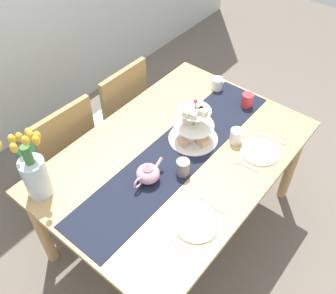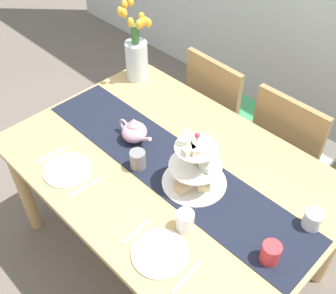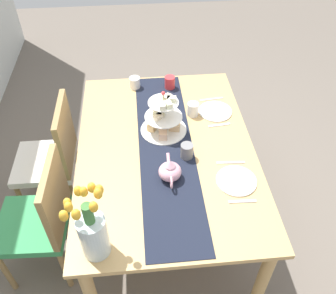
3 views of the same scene
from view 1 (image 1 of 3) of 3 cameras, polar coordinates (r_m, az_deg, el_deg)
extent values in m
plane|color=#6B6056|center=(2.83, 1.04, -11.34)|extent=(8.00, 8.00, 0.00)
cube|color=tan|center=(2.26, 1.28, -1.34)|extent=(1.59, 1.09, 0.03)
cylinder|color=tan|center=(2.85, 17.96, -2.41)|extent=(0.07, 0.07, 0.71)
cylinder|color=tan|center=(2.51, -18.38, -11.49)|extent=(0.07, 0.07, 0.71)
cylinder|color=tan|center=(3.14, 2.57, 5.68)|extent=(0.07, 0.07, 0.71)
cylinder|color=olive|center=(3.13, -14.75, -0.10)|extent=(0.04, 0.04, 0.41)
cylinder|color=olive|center=(3.03, -20.04, -3.76)|extent=(0.04, 0.04, 0.41)
cylinder|color=olive|center=(2.91, -10.45, -3.49)|extent=(0.04, 0.04, 0.41)
cylinder|color=olive|center=(2.81, -16.01, -7.60)|extent=(0.04, 0.04, 0.41)
cube|color=#389356|center=(2.80, -16.24, -0.58)|extent=(0.44, 0.44, 0.05)
cube|color=olive|center=(2.50, -14.83, 1.25)|extent=(0.42, 0.05, 0.45)
cylinder|color=olive|center=(3.36, -8.15, 4.92)|extent=(0.04, 0.04, 0.41)
cylinder|color=olive|center=(3.20, -12.71, 1.59)|extent=(0.04, 0.04, 0.41)
cylinder|color=olive|center=(3.16, -3.57, 2.24)|extent=(0.04, 0.04, 0.41)
cylinder|color=olive|center=(2.99, -8.19, -1.46)|extent=(0.04, 0.04, 0.41)
cube|color=silver|center=(3.01, -8.62, 5.06)|extent=(0.42, 0.42, 0.05)
cube|color=olive|center=(2.75, -6.40, 7.38)|extent=(0.42, 0.04, 0.45)
cube|color=black|center=(2.24, 1.29, -1.05)|extent=(1.55, 0.33, 0.00)
cylinder|color=beige|center=(2.24, 3.93, 3.80)|extent=(0.01, 0.01, 0.28)
cylinder|color=white|center=(2.33, 3.76, 1.31)|extent=(0.30, 0.30, 0.01)
cylinder|color=white|center=(2.26, 3.89, 3.30)|extent=(0.24, 0.24, 0.01)
cylinder|color=white|center=(2.19, 4.03, 5.42)|extent=(0.19, 0.19, 0.01)
cube|color=#EAD58D|center=(2.35, 4.67, 2.43)|extent=(0.07, 0.07, 0.04)
cube|color=#E5B979|center=(2.35, 2.37, 2.64)|extent=(0.07, 0.07, 0.05)
cube|color=beige|center=(2.27, 2.34, 0.81)|extent=(0.06, 0.06, 0.05)
cube|color=#DEB887|center=(2.29, 5.19, 0.91)|extent=(0.07, 0.08, 0.04)
cube|color=silver|center=(2.28, 4.51, 4.48)|extent=(0.06, 0.04, 0.03)
cube|color=#F4D7C8|center=(2.27, 3.64, 4.31)|extent=(0.06, 0.07, 0.03)
cube|color=#EFE9B7|center=(2.26, 3.18, 4.08)|extent=(0.05, 0.06, 0.03)
cube|color=beige|center=(2.25, 2.86, 3.72)|extent=(0.06, 0.07, 0.03)
cube|color=silver|center=(2.14, 2.94, 5.16)|extent=(0.06, 0.04, 0.03)
cube|color=#E7E8C2|center=(2.13, 3.93, 4.90)|extent=(0.06, 0.05, 0.03)
cube|color=beige|center=(2.15, 5.19, 5.27)|extent=(0.04, 0.06, 0.03)
cube|color=beige|center=(2.17, 4.96, 5.76)|extent=(0.07, 0.06, 0.03)
sphere|color=red|center=(2.14, 4.13, 6.82)|extent=(0.02, 0.02, 0.02)
ellipsoid|color=#E5A8BC|center=(2.08, -3.00, -4.01)|extent=(0.13, 0.13, 0.10)
cone|color=#E5A8BC|center=(2.03, -3.07, -2.78)|extent=(0.06, 0.06, 0.04)
cylinder|color=#E5A8BC|center=(2.11, -1.40, -2.39)|extent=(0.07, 0.02, 0.06)
torus|color=#E5A8BC|center=(2.04, -4.48, -5.34)|extent=(0.07, 0.01, 0.07)
cylinder|color=silver|center=(2.09, -19.06, -4.33)|extent=(0.13, 0.13, 0.24)
cylinder|color=#3D7538|center=(1.97, -20.22, -1.19)|extent=(0.05, 0.05, 0.12)
ellipsoid|color=yellow|center=(1.93, -19.82, 1.63)|extent=(0.04, 0.04, 0.06)
ellipsoid|color=yellow|center=(1.95, -20.10, 2.03)|extent=(0.04, 0.04, 0.06)
ellipsoid|color=yellow|center=(2.00, -21.32, 1.38)|extent=(0.04, 0.04, 0.06)
ellipsoid|color=yellow|center=(1.96, -22.27, 1.09)|extent=(0.04, 0.04, 0.06)
ellipsoid|color=yellow|center=(1.83, -22.00, -0.14)|extent=(0.04, 0.04, 0.06)
ellipsoid|color=yellow|center=(1.83, -20.47, 0.87)|extent=(0.04, 0.04, 0.06)
ellipsoid|color=yellow|center=(1.87, -19.07, 0.96)|extent=(0.04, 0.04, 0.06)
ellipsoid|color=yellow|center=(1.91, -18.95, 1.56)|extent=(0.04, 0.04, 0.06)
cylinder|color=white|center=(2.71, 7.30, 9.32)|extent=(0.08, 0.08, 0.08)
cylinder|color=white|center=(1.95, 4.26, -11.29)|extent=(0.23, 0.23, 0.01)
cube|color=silver|center=(1.89, 1.58, -14.22)|extent=(0.02, 0.15, 0.01)
cube|color=silver|center=(2.03, 6.69, -8.60)|extent=(0.02, 0.17, 0.01)
cylinder|color=white|center=(2.32, 13.54, -0.69)|extent=(0.23, 0.23, 0.01)
cube|color=silver|center=(2.22, 11.71, -2.84)|extent=(0.03, 0.15, 0.01)
cube|color=silver|center=(2.42, 15.21, 1.23)|extent=(0.03, 0.17, 0.01)
cylinder|color=slate|center=(2.11, 2.23, -3.04)|extent=(0.08, 0.08, 0.09)
cylinder|color=white|center=(2.32, 10.13, 1.60)|extent=(0.08, 0.08, 0.09)
cylinder|color=red|center=(2.59, 11.71, 6.83)|extent=(0.08, 0.08, 0.09)
camera|label=2|loc=(2.20, 46.67, 28.24)|focal=43.38mm
camera|label=3|loc=(1.14, -74.33, 10.54)|focal=38.91mm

